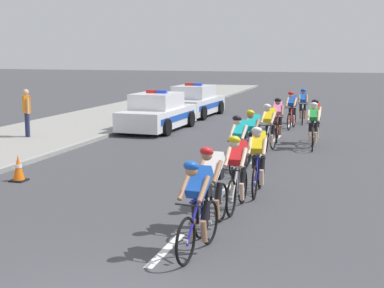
# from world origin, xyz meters

# --- Properties ---
(sidewalk_slab) EXTENTS (5.00, 60.00, 0.12)m
(sidewalk_slab) POSITION_xyz_m (-8.38, 14.00, 0.06)
(sidewalk_slab) COLOR gray
(sidewalk_slab) RESTS_ON ground
(kerb_edge) EXTENTS (0.16, 60.00, 0.13)m
(kerb_edge) POSITION_xyz_m (-5.96, 14.00, 0.07)
(kerb_edge) COLOR #9E9E99
(kerb_edge) RESTS_ON ground
(lane_markings_centre) EXTENTS (0.14, 21.60, 0.01)m
(lane_markings_centre) POSITION_xyz_m (0.00, 8.74, 0.00)
(lane_markings_centre) COLOR white
(lane_markings_centre) RESTS_ON ground
(cyclist_lead) EXTENTS (0.45, 1.72, 1.56)m
(cyclist_lead) POSITION_xyz_m (0.54, 2.70, 0.79)
(cyclist_lead) COLOR black
(cyclist_lead) RESTS_ON ground
(cyclist_second) EXTENTS (0.44, 1.72, 1.56)m
(cyclist_second) POSITION_xyz_m (0.43, 3.94, 0.79)
(cyclist_second) COLOR black
(cyclist_second) RESTS_ON ground
(cyclist_third) EXTENTS (0.42, 1.72, 1.56)m
(cyclist_third) POSITION_xyz_m (0.59, 5.30, 0.79)
(cyclist_third) COLOR black
(cyclist_third) RESTS_ON ground
(cyclist_fourth) EXTENTS (0.43, 1.72, 1.56)m
(cyclist_fourth) POSITION_xyz_m (0.75, 6.67, 0.79)
(cyclist_fourth) COLOR black
(cyclist_fourth) RESTS_ON ground
(cyclist_fifth) EXTENTS (0.45, 1.72, 1.56)m
(cyclist_fifth) POSITION_xyz_m (-0.07, 8.66, 0.79)
(cyclist_fifth) COLOR black
(cyclist_fifth) RESTS_ON ground
(cyclist_sixth) EXTENTS (0.44, 1.72, 1.56)m
(cyclist_sixth) POSITION_xyz_m (-0.00, 10.06, 0.79)
(cyclist_sixth) COLOR black
(cyclist_sixth) RESTS_ON ground
(cyclist_seventh) EXTENTS (0.45, 1.72, 1.56)m
(cyclist_seventh) POSITION_xyz_m (0.16, 11.95, 0.79)
(cyclist_seventh) COLOR black
(cyclist_seventh) RESTS_ON ground
(cyclist_eighth) EXTENTS (0.42, 1.72, 1.56)m
(cyclist_eighth) POSITION_xyz_m (1.39, 14.00, 0.79)
(cyclist_eighth) COLOR black
(cyclist_eighth) RESTS_ON ground
(cyclist_ninth) EXTENTS (0.45, 1.72, 1.56)m
(cyclist_ninth) POSITION_xyz_m (0.09, 14.24, 0.79)
(cyclist_ninth) COLOR black
(cyclist_ninth) RESTS_ON ground
(cyclist_tenth) EXTENTS (0.44, 1.72, 1.56)m
(cyclist_tenth) POSITION_xyz_m (1.42, 12.91, 0.79)
(cyclist_tenth) COLOR black
(cyclist_tenth) RESTS_ON ground
(cyclist_eleventh) EXTENTS (0.44, 1.72, 1.56)m
(cyclist_eleventh) POSITION_xyz_m (0.19, 17.51, 0.79)
(cyclist_eleventh) COLOR black
(cyclist_eleventh) RESTS_ON ground
(cyclist_twelfth) EXTENTS (0.45, 1.72, 1.56)m
(cyclist_twelfth) POSITION_xyz_m (0.44, 19.35, 0.79)
(cyclist_twelfth) COLOR black
(cyclist_twelfth) RESTS_ON ground
(police_car_nearest) EXTENTS (2.12, 4.46, 1.59)m
(police_car_nearest) POSITION_xyz_m (-4.83, 15.57, 0.68)
(police_car_nearest) COLOR white
(police_car_nearest) RESTS_ON ground
(police_car_second) EXTENTS (2.16, 4.48, 1.59)m
(police_car_second) POSITION_xyz_m (-4.83, 20.66, 0.68)
(police_car_second) COLOR silver
(police_car_second) RESTS_ON ground
(traffic_cone_near) EXTENTS (0.36, 0.36, 0.64)m
(traffic_cone_near) POSITION_xyz_m (-4.99, 6.25, 0.31)
(traffic_cone_near) COLOR black
(traffic_cone_near) RESTS_ON ground
(spectator_closest) EXTENTS (0.42, 0.43, 1.68)m
(spectator_closest) POSITION_xyz_m (-8.37, 11.89, 1.08)
(spectator_closest) COLOR #23284C
(spectator_closest) RESTS_ON sidewalk_slab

